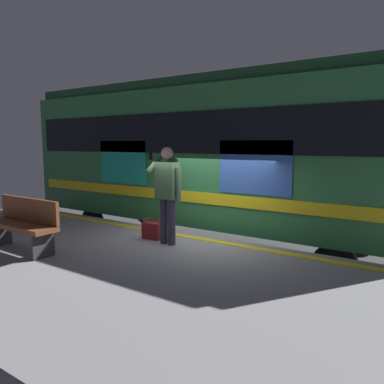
{
  "coord_description": "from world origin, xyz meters",
  "views": [
    {
      "loc": [
        -3.86,
        6.15,
        2.84
      ],
      "look_at": [
        0.11,
        0.3,
        1.89
      ],
      "focal_mm": 34.66,
      "sensor_mm": 36.0,
      "label": 1
    }
  ],
  "objects_px": {
    "passenger": "(168,188)",
    "bench": "(23,223)",
    "train_carriage": "(213,152)",
    "handbag": "(152,229)"
  },
  "relations": [
    {
      "from": "train_carriage",
      "to": "handbag",
      "type": "bearing_deg",
      "value": 95.9
    },
    {
      "from": "passenger",
      "to": "bench",
      "type": "distance_m",
      "value": 2.55
    },
    {
      "from": "bench",
      "to": "passenger",
      "type": "bearing_deg",
      "value": -135.92
    },
    {
      "from": "train_carriage",
      "to": "passenger",
      "type": "height_order",
      "value": "train_carriage"
    },
    {
      "from": "bench",
      "to": "train_carriage",
      "type": "bearing_deg",
      "value": -102.7
    },
    {
      "from": "handbag",
      "to": "bench",
      "type": "height_order",
      "value": "bench"
    },
    {
      "from": "passenger",
      "to": "handbag",
      "type": "xyz_separation_m",
      "value": [
        0.48,
        -0.11,
        -0.86
      ]
    },
    {
      "from": "handbag",
      "to": "bench",
      "type": "distance_m",
      "value": 2.28
    },
    {
      "from": "train_carriage",
      "to": "bench",
      "type": "xyz_separation_m",
      "value": [
        1.03,
        4.58,
        -1.13
      ]
    },
    {
      "from": "train_carriage",
      "to": "handbag",
      "type": "relative_size",
      "value": 25.63
    }
  ]
}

